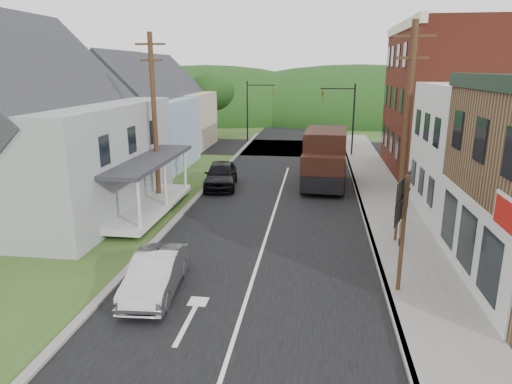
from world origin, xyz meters
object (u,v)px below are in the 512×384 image
at_px(delivery_van, 325,158).
at_px(silver_sedan, 156,274).
at_px(warning_sign, 402,206).
at_px(dark_sedan, 221,175).
at_px(route_sign_cluster, 402,217).

bearing_deg(delivery_van, silver_sedan, -106.84).
xyz_separation_m(delivery_van, warning_sign, (2.94, -10.23, 0.09)).
xyz_separation_m(dark_sedan, delivery_van, (6.41, 1.22, 0.96)).
xyz_separation_m(silver_sedan, dark_sedan, (-0.77, 13.98, 0.13)).
distance_m(delivery_van, route_sign_cluster, 14.34).
bearing_deg(route_sign_cluster, silver_sedan, -152.47).
distance_m(silver_sedan, delivery_van, 16.25).
height_order(delivery_van, route_sign_cluster, route_sign_cluster).
height_order(silver_sedan, route_sign_cluster, route_sign_cluster).
xyz_separation_m(route_sign_cluster, warning_sign, (0.70, 3.91, -0.81)).
distance_m(silver_sedan, route_sign_cluster, 8.19).
height_order(dark_sedan, warning_sign, warning_sign).
relative_size(dark_sedan, delivery_van, 0.74).
bearing_deg(route_sign_cluster, delivery_van, 118.86).
distance_m(dark_sedan, warning_sign, 13.03).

